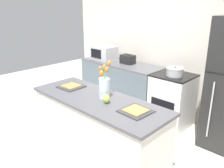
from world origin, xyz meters
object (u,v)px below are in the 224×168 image
(flower_vase, at_px, (104,86))
(microwave, at_px, (104,53))
(cooking_pot, at_px, (175,72))
(toaster, at_px, (128,59))
(plate_setting_right, at_px, (136,111))
(pear_figurine, at_px, (107,99))
(stove_range, at_px, (172,100))
(plate_setting_left, at_px, (71,86))

(flower_vase, height_order, microwave, flower_vase)
(cooking_pot, bearing_deg, toaster, 174.98)
(microwave, bearing_deg, cooking_pot, -1.64)
(flower_vase, distance_m, plate_setting_right, 0.53)
(pear_figurine, distance_m, cooking_pot, 1.57)
(toaster, bearing_deg, stove_range, -2.49)
(toaster, xyz_separation_m, cooking_pot, (1.06, -0.09, -0.02))
(stove_range, relative_size, pear_figurine, 6.73)
(flower_vase, xyz_separation_m, pear_figurine, (0.13, -0.10, -0.10))
(flower_vase, relative_size, pear_figurine, 3.31)
(stove_range, xyz_separation_m, microwave, (-1.63, -0.00, 0.58))
(plate_setting_left, bearing_deg, cooking_pot, 65.94)
(plate_setting_right, relative_size, toaster, 1.10)
(plate_setting_right, xyz_separation_m, toaster, (-1.48, 1.61, 0.04))
(flower_vase, bearing_deg, plate_setting_left, -175.60)
(microwave, bearing_deg, stove_range, 0.02)
(cooking_pot, relative_size, microwave, 0.57)
(cooking_pot, bearing_deg, microwave, 178.36)
(toaster, distance_m, microwave, 0.60)
(plate_setting_right, distance_m, cooking_pot, 1.58)
(stove_range, bearing_deg, plate_setting_right, -73.95)
(toaster, bearing_deg, plate_setting_right, -47.42)
(plate_setting_left, bearing_deg, toaster, 103.24)
(stove_range, relative_size, flower_vase, 2.03)
(stove_range, bearing_deg, toaster, 177.51)
(flower_vase, bearing_deg, toaster, 121.81)
(pear_figurine, relative_size, plate_setting_left, 0.43)
(flower_vase, bearing_deg, stove_range, 87.78)
(toaster, height_order, microwave, microwave)
(flower_vase, relative_size, cooking_pot, 1.61)
(microwave, bearing_deg, toaster, 4.32)
(pear_figurine, bearing_deg, cooking_pot, 91.68)
(plate_setting_right, bearing_deg, stove_range, 106.05)
(plate_setting_right, bearing_deg, flower_vase, 174.89)
(plate_setting_right, distance_m, toaster, 2.19)
(toaster, bearing_deg, cooking_pot, -5.02)
(flower_vase, bearing_deg, plate_setting_right, -5.11)
(stove_range, distance_m, flower_vase, 1.65)
(stove_range, height_order, plate_setting_right, plate_setting_right)
(flower_vase, bearing_deg, microwave, 135.97)
(flower_vase, xyz_separation_m, plate_setting_left, (-0.59, -0.05, -0.14))
(cooking_pot, bearing_deg, plate_setting_left, -114.06)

